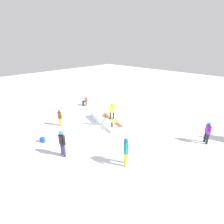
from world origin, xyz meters
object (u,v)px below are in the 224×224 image
object	(u,v)px
backpack_on_snow	(43,140)
loose_snowboard_white	(171,125)
folding_chair	(85,102)
main_rider_on_rail	(112,112)
loose_snowboard_lime	(115,108)
bystander_black	(62,142)
rail_feature	(112,120)
bystander_teal	(126,150)
bystander_purple	(208,132)
bystander_brown	(60,117)

from	to	relation	value
backpack_on_snow	loose_snowboard_white	bearing A→B (deg)	29.47
folding_chair	backpack_on_snow	xyz separation A→B (m)	(3.71, -6.50, -0.24)
main_rider_on_rail	loose_snowboard_white	xyz separation A→B (m)	(3.23, 3.53, -1.28)
loose_snowboard_lime	backpack_on_snow	bearing A→B (deg)	33.26
folding_chair	backpack_on_snow	bearing A→B (deg)	5.63
loose_snowboard_white	backpack_on_snow	distance (m)	9.74
bystander_black	rail_feature	bearing A→B (deg)	101.66
bystander_teal	folding_chair	distance (m)	10.21
rail_feature	backpack_on_snow	xyz separation A→B (m)	(-1.81, -4.79, -0.41)
folding_chair	bystander_purple	bearing A→B (deg)	70.27
bystander_purple	backpack_on_snow	world-z (taller)	bystander_purple
main_rider_on_rail	backpack_on_snow	size ratio (longest dim) A/B	4.13
loose_snowboard_white	bystander_purple	bearing A→B (deg)	50.11
bystander_brown	folding_chair	xyz separation A→B (m)	(-2.36, 4.33, -0.34)
rail_feature	bystander_black	distance (m)	4.68
bystander_purple	bystander_brown	distance (m)	10.60
rail_feature	bystander_purple	world-z (taller)	bystander_purple
bystander_brown	loose_snowboard_lime	distance (m)	6.01
bystander_black	loose_snowboard_lime	world-z (taller)	bystander_black
rail_feature	bystander_black	world-z (taller)	bystander_black
bystander_teal	loose_snowboard_lime	world-z (taller)	bystander_teal
main_rider_on_rail	bystander_purple	bearing A→B (deg)	55.91
folding_chair	loose_snowboard_lime	bearing A→B (deg)	96.44
main_rider_on_rail	folding_chair	size ratio (longest dim) A/B	1.60
bystander_teal	loose_snowboard_white	world-z (taller)	bystander_teal
bystander_black	bystander_teal	distance (m)	3.67
loose_snowboard_lime	backpack_on_snow	xyz separation A→B (m)	(0.96, -8.12, 0.16)
main_rider_on_rail	bystander_teal	distance (m)	4.59
bystander_teal	bystander_black	bearing A→B (deg)	81.45
bystander_black	folding_chair	bearing A→B (deg)	139.04
bystander_brown	folding_chair	world-z (taller)	bystander_brown
loose_snowboard_lime	folding_chair	size ratio (longest dim) A/B	1.59
backpack_on_snow	bystander_black	bearing A→B (deg)	-25.52
main_rider_on_rail	loose_snowboard_white	world-z (taller)	main_rider_on_rail
bystander_black	loose_snowboard_lime	size ratio (longest dim) A/B	1.15
main_rider_on_rail	loose_snowboard_lime	bearing A→B (deg)	162.66
bystander_black	bystander_teal	bearing A→B (deg)	36.41
bystander_brown	bystander_black	size ratio (longest dim) A/B	0.84
bystander_black	loose_snowboard_lime	bearing A→B (deg)	117.90
bystander_brown	backpack_on_snow	distance (m)	2.62
loose_snowboard_lime	folding_chair	distance (m)	3.21
rail_feature	backpack_on_snow	distance (m)	5.14
bystander_purple	loose_snowboard_lime	xyz separation A→B (m)	(-8.85, 0.74, -0.83)
loose_snowboard_white	folding_chair	bearing A→B (deg)	-99.74
bystander_black	backpack_on_snow	xyz separation A→B (m)	(-2.31, -0.15, -0.73)
rail_feature	bystander_teal	bearing A→B (deg)	-18.26
bystander_black	loose_snowboard_white	bearing A→B (deg)	77.07
bystander_brown	folding_chair	bearing A→B (deg)	-57.97
bystander_black	folding_chair	world-z (taller)	bystander_black
rail_feature	folding_chair	bearing A→B (deg)	-178.32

